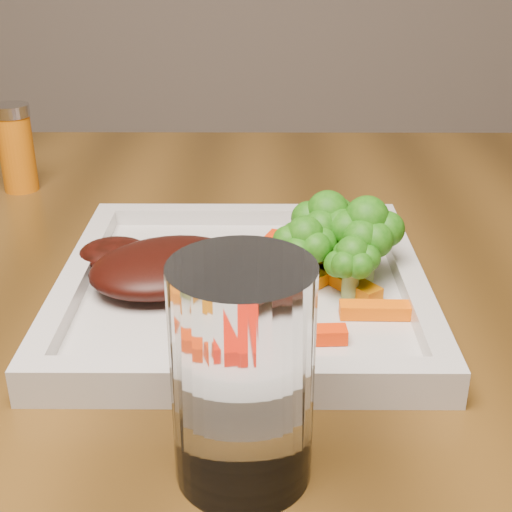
{
  "coord_description": "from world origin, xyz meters",
  "views": [
    {
      "loc": [
        0.28,
        -0.69,
        1.01
      ],
      "look_at": [
        0.27,
        -0.21,
        0.79
      ],
      "focal_mm": 50.0,
      "sensor_mm": 36.0,
      "label": 1
    }
  ],
  "objects_px": {
    "spice_shaker": "(16,148)",
    "drinking_glass": "(243,375)",
    "plate": "(243,293)",
    "steak": "(166,267)"
  },
  "relations": [
    {
      "from": "spice_shaker",
      "to": "drinking_glass",
      "type": "distance_m",
      "value": 0.49
    },
    {
      "from": "plate",
      "to": "steak",
      "type": "distance_m",
      "value": 0.06
    },
    {
      "from": "steak",
      "to": "drinking_glass",
      "type": "bearing_deg",
      "value": -71.8
    },
    {
      "from": "plate",
      "to": "steak",
      "type": "height_order",
      "value": "steak"
    },
    {
      "from": "steak",
      "to": "drinking_glass",
      "type": "distance_m",
      "value": 0.2
    },
    {
      "from": "steak",
      "to": "drinking_glass",
      "type": "xyz_separation_m",
      "value": [
        0.06,
        -0.19,
        0.03
      ]
    },
    {
      "from": "plate",
      "to": "steak",
      "type": "relative_size",
      "value": 2.31
    },
    {
      "from": "plate",
      "to": "spice_shaker",
      "type": "height_order",
      "value": "spice_shaker"
    },
    {
      "from": "spice_shaker",
      "to": "drinking_glass",
      "type": "relative_size",
      "value": 0.77
    },
    {
      "from": "plate",
      "to": "spice_shaker",
      "type": "bearing_deg",
      "value": 134.93
    }
  ]
}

